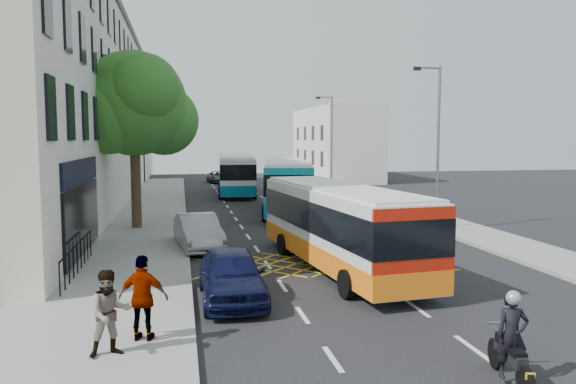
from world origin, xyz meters
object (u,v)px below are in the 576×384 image
bus_far (236,174)px  red_hatchback (364,199)px  bus_near (339,225)px  distant_car_grey (218,177)px  parked_car_silver (198,232)px  pedestrian_near (110,313)px  bus_mid (286,185)px  motorbike (511,340)px  distant_car_silver (297,181)px  parked_car_blue (232,275)px  street_tree (134,105)px  pedestrian_far (143,298)px  distant_car_dark (290,176)px  lamp_near (436,139)px  lamp_far (331,138)px

bus_far → red_hatchback: 13.53m
bus_near → distant_car_grey: (-1.64, 39.90, -0.96)m
parked_car_silver → pedestrian_near: bearing=-108.0°
bus_mid → motorbike: 25.14m
distant_car_grey → distant_car_silver: (6.74, -8.02, 0.10)m
bus_far → distant_car_silver: size_ratio=2.85×
parked_car_blue → parked_car_silver: 7.74m
street_tree → parked_car_silver: size_ratio=1.98×
parked_car_silver → pedestrian_far: bearing=-105.6°
bus_mid → distant_car_silver: size_ratio=2.89×
pedestrian_near → distant_car_dark: bearing=57.8°
bus_near → parked_car_silver: bus_near is taller
lamp_near → parked_car_blue: 15.61m
bus_mid → distant_car_silver: 16.95m
parked_car_blue → distant_car_dark: (10.17, 43.64, -0.17)m
distant_car_grey → parked_car_silver: bearing=-99.1°
bus_mid → bus_near: bearing=-84.5°
parked_car_silver → distant_car_silver: parked_car_silver is taller
bus_mid → pedestrian_far: 23.04m
bus_mid → parked_car_blue: bus_mid is taller
lamp_near → pedestrian_far: 19.29m
lamp_near → distant_car_grey: bearing=104.8°
bus_near → parked_car_silver: size_ratio=2.42×
lamp_far → motorbike: bearing=-99.9°
bus_far → motorbike: 37.16m
distant_car_silver → bus_mid: bearing=68.4°
street_tree → distant_car_dark: (13.78, 30.39, -5.71)m
lamp_far → bus_near: size_ratio=0.74×
lamp_near → pedestrian_near: lamp_near is taller
lamp_near → pedestrian_near: (-13.95, -14.29, -3.57)m
distant_car_silver → pedestrian_near: size_ratio=2.28×
street_tree → lamp_far: street_tree is taller
bus_mid → red_hatchback: (5.31, 0.65, -1.03)m
parked_car_blue → distant_car_grey: size_ratio=1.02×
bus_mid → motorbike: size_ratio=5.85×
parked_car_blue → red_hatchback: bearing=61.5°
bus_near → distant_car_silver: bus_near is taller
parked_car_silver → red_hatchback: bearing=38.6°
lamp_far → bus_near: lamp_far is taller
bus_mid → pedestrian_near: bus_mid is taller
parked_car_blue → street_tree: bearing=105.1°
lamp_near → red_hatchback: size_ratio=1.71×
lamp_near → distant_car_grey: size_ratio=1.85×
bus_near → motorbike: 9.70m
parked_car_silver → distant_car_silver: size_ratio=1.08×
parked_car_silver → distant_car_silver: 29.06m
street_tree → red_hatchback: (14.01, 6.03, -5.61)m
bus_far → distant_car_dark: bearing=65.2°
parked_car_silver → parked_car_blue: bearing=-92.4°
red_hatchback → pedestrian_near: bearing=64.8°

